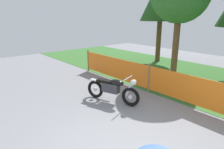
{
  "coord_description": "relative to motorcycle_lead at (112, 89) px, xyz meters",
  "views": [
    {
      "loc": [
        2.4,
        -2.38,
        2.64
      ],
      "look_at": [
        -2.12,
        1.46,
        0.9
      ],
      "focal_mm": 32.28,
      "sensor_mm": 36.0,
      "label": 1
    }
  ],
  "objects": [
    {
      "name": "barrier_fence",
      "position": [
        2.11,
        1.52,
        0.11
      ],
      "size": [
        11.51,
        0.08,
        1.05
      ],
      "color": "olive",
      "rests_on": "ground"
    },
    {
      "name": "motorcycle_lead",
      "position": [
        0.0,
        0.0,
        0.0
      ],
      "size": [
        1.81,
        0.8,
        0.89
      ],
      "rotation": [
        0.0,
        0.0,
        0.33
      ],
      "color": "black",
      "rests_on": "ground"
    }
  ]
}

